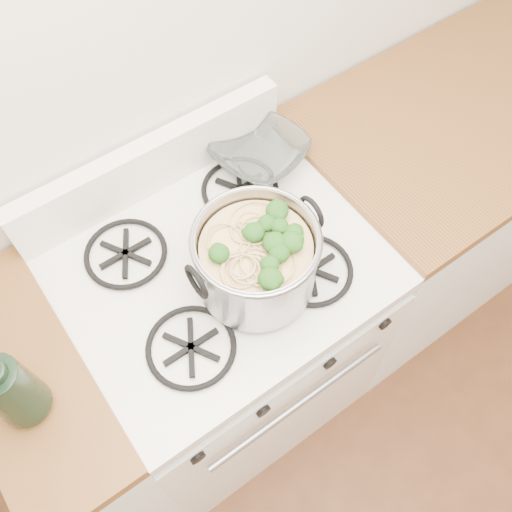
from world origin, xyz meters
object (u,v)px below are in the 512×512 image
object	(u,v)px
spatula	(265,211)
gas_range	(227,339)
stock_pot	(256,260)
bottle	(6,385)
glass_bowl	(259,156)

from	to	relation	value
spatula	gas_range	bearing A→B (deg)	-147.94
stock_pot	spatula	size ratio (longest dim) A/B	1.01
gas_range	spatula	bearing A→B (deg)	14.91
gas_range	spatula	distance (m)	0.53
stock_pot	bottle	bearing A→B (deg)	176.84
spatula	glass_bowl	bearing A→B (deg)	76.01
stock_pot	gas_range	bearing A→B (deg)	113.96
gas_range	glass_bowl	distance (m)	0.60
spatula	bottle	size ratio (longest dim) A/B	1.14
gas_range	stock_pot	size ratio (longest dim) A/B	2.96
gas_range	bottle	bearing A→B (deg)	-172.70
spatula	glass_bowl	distance (m)	0.18
glass_bowl	stock_pot	bearing A→B (deg)	-126.95
spatula	bottle	distance (m)	0.71
stock_pot	bottle	xyz separation A→B (m)	(-0.56, 0.03, 0.04)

